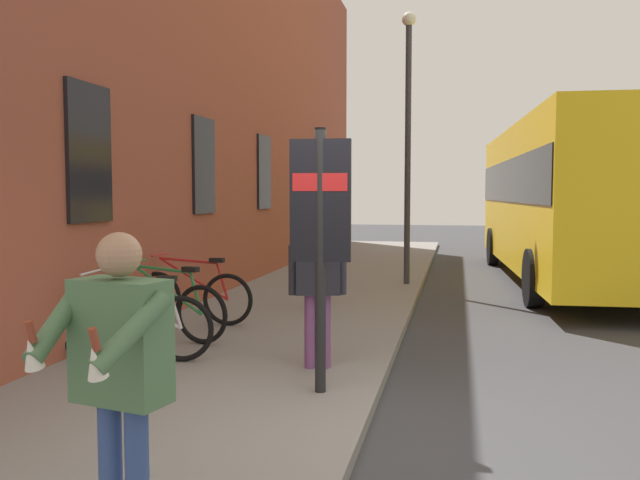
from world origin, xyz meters
TOP-DOWN VIEW (x-y plane):
  - ground at (6.00, -1.00)m, footprint 60.00×60.00m
  - sidewalk_pavement at (8.00, 1.75)m, footprint 24.00×3.50m
  - station_facade at (8.99, 3.80)m, footprint 22.00×0.65m
  - bicycle_nearest_sign at (1.56, 2.72)m, footprint 0.48×1.77m
  - bicycle_under_window at (2.56, 2.82)m, footprint 0.54×1.75m
  - bicycle_beside_lamp at (3.58, 2.90)m, footprint 0.48×1.77m
  - transit_info_sign at (0.86, 0.52)m, footprint 0.12×0.55m
  - city_bus at (10.11, -3.00)m, footprint 10.61×3.05m
  - pedestrian_by_facade at (1.67, 0.71)m, footprint 0.34×0.58m
  - pedestrian_crossing_street at (5.04, 1.38)m, footprint 0.54×0.42m
  - tourist_with_hotdogs at (-2.08, 0.90)m, footprint 0.63×0.63m
  - street_lamp at (8.35, 0.30)m, footprint 0.28×0.28m

SIDE VIEW (x-z plane):
  - ground at x=6.00m, z-range 0.00..0.00m
  - sidewalk_pavement at x=8.00m, z-range 0.00..0.12m
  - bicycle_nearest_sign at x=1.56m, z-range 0.02..1.00m
  - bicycle_under_window at x=2.56m, z-range 0.02..1.00m
  - bicycle_beside_lamp at x=3.58m, z-range 0.02..1.00m
  - pedestrian_by_facade at x=1.67m, z-range 0.29..1.87m
  - pedestrian_crossing_street at x=5.04m, z-range 0.29..1.87m
  - tourist_with_hotdogs at x=-2.08m, z-range 0.31..1.94m
  - transit_info_sign at x=0.86m, z-range 0.52..2.92m
  - city_bus at x=10.11m, z-range 0.24..3.59m
  - street_lamp at x=8.35m, z-range 0.60..5.98m
  - station_facade at x=8.99m, z-range 0.00..8.82m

